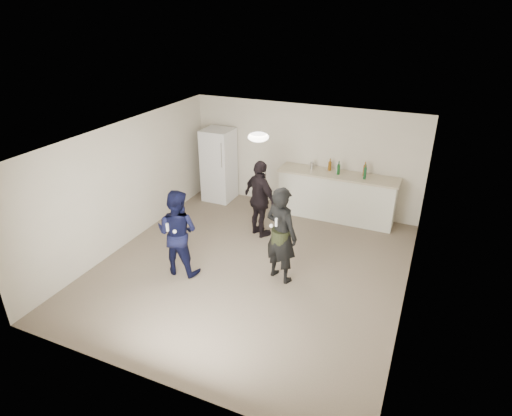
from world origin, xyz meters
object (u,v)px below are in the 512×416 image
at_px(counter, 336,197).
at_px(fridge, 219,165).
at_px(spectator, 260,199).
at_px(shaker, 312,165).
at_px(man, 178,232).
at_px(woman, 281,235).

xyz_separation_m(counter, fridge, (-2.97, -0.07, 0.38)).
xyz_separation_m(fridge, spectator, (1.70, -1.37, -0.06)).
bearing_deg(shaker, counter, -6.57).
bearing_deg(counter, man, -122.16).
distance_m(counter, fridge, 3.00).
bearing_deg(spectator, fridge, -9.20).
xyz_separation_m(fridge, shaker, (2.34, 0.14, 0.28)).
distance_m(man, woman, 1.86).
bearing_deg(fridge, counter, 1.35).
relative_size(counter, shaker, 15.29).
bearing_deg(counter, fridge, -178.65).
xyz_separation_m(shaker, man, (-1.45, -3.38, -0.36)).
distance_m(shaker, spectator, 1.68).
bearing_deg(woman, fridge, -25.21).
height_order(counter, spectator, spectator).
height_order(fridge, shaker, fridge).
bearing_deg(woman, spectator, -34.00).
relative_size(counter, woman, 1.46).
relative_size(woman, spectator, 1.07).
relative_size(man, woman, 0.91).
bearing_deg(counter, woman, -96.24).
bearing_deg(man, spectator, -118.30).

